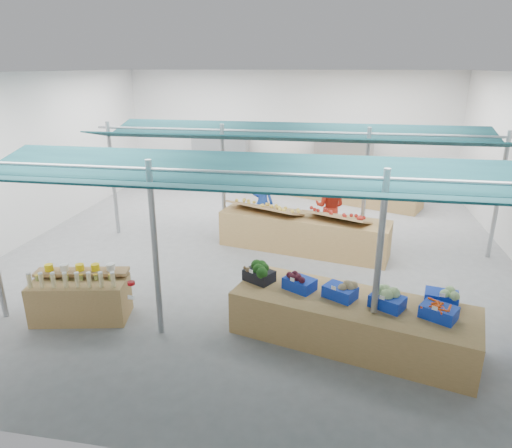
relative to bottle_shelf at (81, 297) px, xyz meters
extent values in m
plane|color=slate|center=(2.58, 3.77, -0.41)|extent=(13.00, 13.00, 0.00)
plane|color=silver|center=(2.58, 3.77, 3.79)|extent=(13.00, 13.00, 0.00)
plane|color=silver|center=(2.58, 10.27, 1.69)|extent=(12.00, 0.00, 12.00)
plane|color=silver|center=(-3.42, 3.77, 1.69)|extent=(0.00, 13.00, 13.00)
cylinder|color=gray|center=(-1.42, 4.27, 1.09)|extent=(0.10, 0.10, 3.00)
cylinder|color=gray|center=(1.58, -0.23, 1.09)|extent=(0.10, 0.10, 3.00)
cylinder|color=gray|center=(1.58, 4.27, 1.09)|extent=(0.10, 0.10, 3.00)
cylinder|color=gray|center=(5.08, -0.23, 1.09)|extent=(0.10, 0.10, 3.00)
cylinder|color=gray|center=(5.08, 4.27, 1.09)|extent=(0.10, 0.10, 3.00)
cylinder|color=gray|center=(8.08, 4.27, 1.09)|extent=(0.10, 0.10, 3.00)
cylinder|color=gray|center=(3.33, -0.23, 2.44)|extent=(10.00, 0.06, 0.06)
cylinder|color=gray|center=(3.33, 4.27, 2.44)|extent=(10.00, 0.06, 0.06)
cube|color=black|center=(3.33, -0.88, 2.37)|extent=(9.50, 1.28, 0.30)
cube|color=black|center=(3.33, 0.42, 2.37)|extent=(9.50, 1.28, 0.30)
cube|color=black|center=(3.33, 3.62, 2.37)|extent=(9.50, 1.28, 0.30)
cube|color=black|center=(3.33, 4.92, 2.37)|extent=(9.50, 1.28, 0.30)
cube|color=#B23F33|center=(0.08, 9.77, 0.59)|extent=(2.00, 0.50, 2.00)
cube|color=#B23F33|center=(4.58, 9.77, 0.59)|extent=(2.00, 0.50, 2.00)
cube|color=olive|center=(0.01, -0.04, -0.04)|extent=(1.77, 1.05, 0.74)
cube|color=#997247|center=(-0.04, 0.19, 0.40)|extent=(1.69, 0.65, 0.06)
cube|color=olive|center=(4.77, 0.09, -0.03)|extent=(4.08, 2.25, 0.75)
cube|color=olive|center=(3.67, 3.91, 0.03)|extent=(4.24, 1.82, 0.88)
cube|color=olive|center=(4.46, 8.70, 0.09)|extent=(5.52, 3.14, 0.99)
imported|color=#1B41B3|center=(2.47, 5.01, 0.42)|extent=(0.67, 0.51, 1.65)
imported|color=#A42114|center=(4.27, 5.01, 0.42)|extent=(0.92, 0.78, 1.65)
cube|color=black|center=(3.16, 0.52, 0.44)|extent=(0.61, 0.55, 0.20)
cube|color=white|center=(3.05, 0.33, 0.60)|extent=(0.07, 0.05, 0.06)
cube|color=#1030AF|center=(3.89, 0.32, 0.44)|extent=(0.61, 0.55, 0.20)
cube|color=white|center=(3.78, 0.13, 0.60)|extent=(0.07, 0.05, 0.06)
cube|color=#1030AF|center=(4.57, 0.14, 0.44)|extent=(0.61, 0.55, 0.20)
cube|color=white|center=(4.46, -0.05, 0.60)|extent=(0.07, 0.05, 0.06)
cube|color=#1030AF|center=(5.29, -0.05, 0.44)|extent=(0.61, 0.55, 0.20)
cube|color=white|center=(5.18, -0.24, 0.60)|extent=(0.07, 0.05, 0.06)
cube|color=#1030AF|center=(6.02, -0.24, 0.44)|extent=(0.61, 0.55, 0.20)
cube|color=white|center=(5.91, -0.43, 0.60)|extent=(0.07, 0.05, 0.06)
sphere|color=brown|center=(2.97, 0.43, 0.58)|extent=(0.09, 0.09, 0.09)
sphere|color=brown|center=(2.92, 0.41, 0.62)|extent=(0.06, 0.06, 0.06)
cylinder|color=#B40C11|center=(1.31, -0.62, 0.69)|extent=(0.12, 0.12, 0.05)
cube|color=white|center=(1.31, -0.68, 0.47)|extent=(0.10, 0.01, 0.07)
cube|color=#997247|center=(2.69, 4.02, 0.60)|extent=(2.01, 1.40, 0.26)
cube|color=#997247|center=(4.47, 3.64, 0.60)|extent=(1.65, 1.23, 0.26)
cylinder|color=#8C6019|center=(5.48, 3.42, 0.59)|extent=(0.14, 0.14, 0.22)
cone|color=#26661E|center=(5.48, 3.42, 0.78)|extent=(0.12, 0.12, 0.18)
cube|color=#1030AF|center=(6.15, 0.22, 0.44)|extent=(0.56, 0.44, 0.20)
cube|color=white|center=(6.10, 0.01, 0.60)|extent=(0.08, 0.03, 0.06)
camera|label=1|loc=(4.40, -6.63, 3.93)|focal=32.00mm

